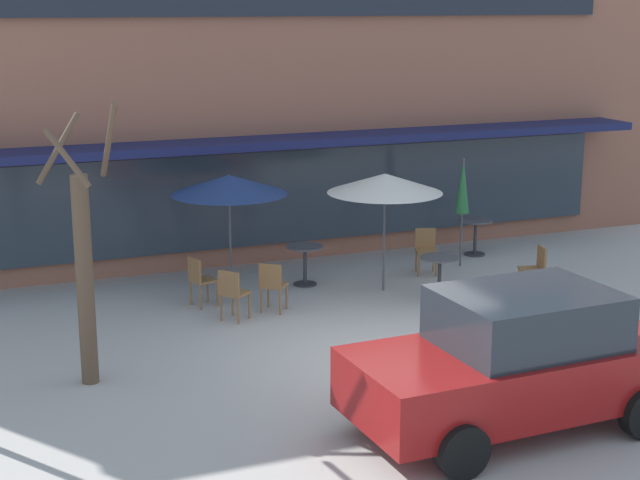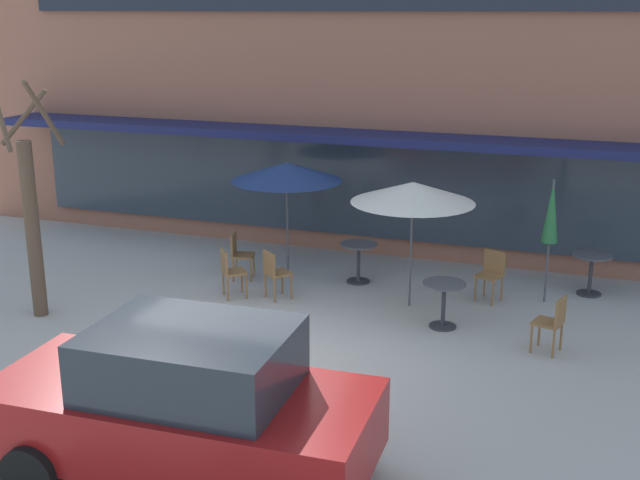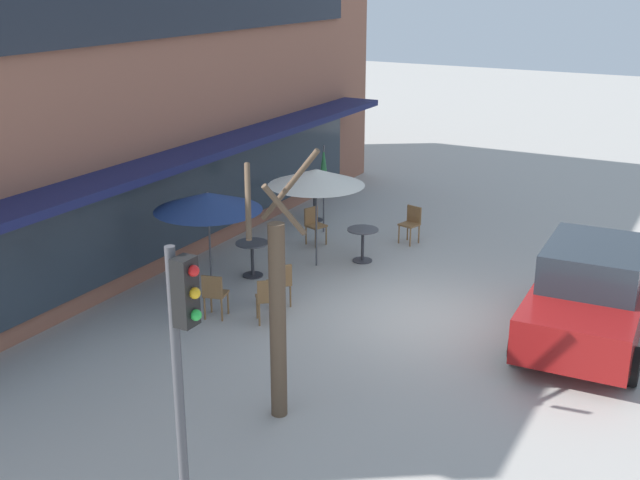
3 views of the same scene
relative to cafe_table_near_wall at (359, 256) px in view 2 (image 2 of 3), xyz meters
name	(u,v)px [view 2 (image 2 of 3)]	position (x,y,z in m)	size (l,w,h in m)	color
ground_plane	(254,369)	(-0.29, -4.15, -0.52)	(80.00, 80.00, 0.00)	#ADA8A0
building_facade	(419,59)	(-0.29, 5.81, 3.29)	(19.53, 9.10, 7.61)	#935B47
cafe_table_near_wall	(359,256)	(0.00, 0.00, 0.00)	(0.70, 0.70, 0.76)	#333338
cafe_table_streetside	(444,297)	(1.95, -1.68, 0.00)	(0.70, 0.70, 0.76)	#333338
cafe_table_by_tree	(591,267)	(4.14, 0.76, 0.00)	(0.70, 0.70, 0.76)	#333338
patio_umbrella_green_folded	(287,172)	(-1.45, 0.03, 1.51)	(2.10, 2.10, 2.20)	#4C4C51
patio_umbrella_cream_folded	(551,212)	(3.41, 0.10, 1.11)	(0.28, 0.28, 2.20)	#4C4C51
patio_umbrella_corner_open	(413,192)	(1.21, -0.90, 1.51)	(2.10, 2.10, 2.20)	#4C4C51
cafe_chair_0	(274,271)	(-1.13, -1.38, 0.01)	(0.56, 0.56, 0.89)	olive
cafe_chair_1	(491,272)	(2.49, -0.13, 0.01)	(0.51, 0.51, 0.89)	olive
cafe_chair_2	(553,320)	(3.68, -2.14, 0.01)	(0.49, 0.49, 0.89)	olive
cafe_chair_3	(239,252)	(-2.19, -0.58, 0.01)	(0.49, 0.49, 0.89)	olive
cafe_chair_4	(230,269)	(-1.90, -1.57, 0.01)	(0.56, 0.56, 0.89)	olive
parked_sedan	(184,404)	(0.15, -6.91, 0.36)	(4.26, 2.14, 1.76)	maroon
street_tree	(32,218)	(-4.56, -3.41, 1.18)	(1.06, 1.02, 3.96)	brown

